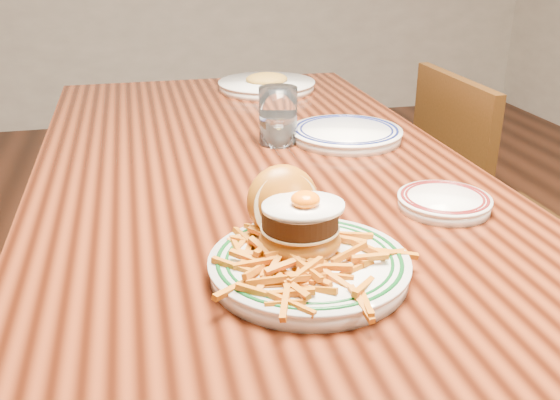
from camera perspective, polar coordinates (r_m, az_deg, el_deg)
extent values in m
cube|color=black|center=(1.26, -2.44, 2.42)|extent=(0.85, 1.60, 0.05)
cylinder|color=black|center=(2.07, -16.20, -1.14)|extent=(0.07, 0.07, 0.70)
cylinder|color=black|center=(2.15, 3.54, 0.66)|extent=(0.07, 0.07, 0.70)
cube|color=#3B200C|center=(1.86, 19.30, -2.56)|extent=(0.39, 0.39, 0.04)
cube|color=#3B200C|center=(1.69, 15.18, 3.79)|extent=(0.03, 0.39, 0.42)
cylinder|color=#3B200C|center=(2.17, 20.08, -5.22)|extent=(0.04, 0.04, 0.38)
cylinder|color=#3B200C|center=(2.01, 11.91, -6.50)|extent=(0.04, 0.04, 0.38)
cylinder|color=#3B200C|center=(1.76, 16.50, -11.69)|extent=(0.04, 0.04, 0.38)
cylinder|color=white|center=(0.83, 2.67, -6.34)|extent=(0.26, 0.26, 0.02)
cylinder|color=white|center=(0.83, 2.68, -5.55)|extent=(0.27, 0.27, 0.01)
torus|color=#0B4218|center=(0.83, 2.69, -5.43)|extent=(0.25, 0.25, 0.01)
torus|color=#0B4218|center=(0.83, 2.69, -5.43)|extent=(0.22, 0.22, 0.01)
ellipsoid|color=#A05514|center=(0.85, 1.82, -3.66)|extent=(0.11, 0.11, 0.05)
cylinder|color=beige|center=(0.84, 1.84, -2.52)|extent=(0.11, 0.11, 0.00)
cylinder|color=black|center=(0.83, 1.85, -1.59)|extent=(0.10, 0.10, 0.03)
ellipsoid|color=white|center=(0.82, 2.15, -0.58)|extent=(0.11, 0.09, 0.01)
ellipsoid|color=#FF6805|center=(0.82, 2.34, 0.05)|extent=(0.04, 0.04, 0.02)
ellipsoid|color=#A05514|center=(0.89, 0.27, -0.14)|extent=(0.12, 0.10, 0.12)
cylinder|color=beige|center=(0.87, 0.67, -0.67)|extent=(0.10, 0.05, 0.09)
cylinder|color=white|center=(1.07, 14.76, -0.37)|extent=(0.15, 0.15, 0.02)
cylinder|color=white|center=(1.06, 14.81, 0.16)|extent=(0.15, 0.15, 0.01)
torus|color=#5C1515|center=(1.06, 14.82, 0.25)|extent=(0.14, 0.14, 0.01)
torus|color=#5C1515|center=(1.06, 14.82, 0.25)|extent=(0.13, 0.13, 0.00)
cube|color=silver|center=(1.08, 15.44, 0.47)|extent=(0.09, 0.05, 0.00)
cylinder|color=white|center=(1.39, 6.06, 5.88)|extent=(0.24, 0.24, 0.02)
cylinder|color=white|center=(1.39, 6.08, 6.35)|extent=(0.25, 0.25, 0.01)
torus|color=#0F174D|center=(1.39, 6.09, 6.43)|extent=(0.23, 0.23, 0.01)
torus|color=#0F174D|center=(1.39, 6.09, 6.43)|extent=(0.21, 0.21, 0.01)
cylinder|color=white|center=(1.35, -0.18, 7.70)|extent=(0.08, 0.08, 0.12)
cylinder|color=silver|center=(1.35, -0.18, 6.53)|extent=(0.07, 0.07, 0.06)
cylinder|color=white|center=(1.85, -1.22, 10.32)|extent=(0.28, 0.28, 0.02)
cylinder|color=white|center=(1.84, -1.22, 10.72)|extent=(0.28, 0.28, 0.01)
ellipsoid|color=gold|center=(1.84, -1.23, 11.00)|extent=(0.12, 0.10, 0.04)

